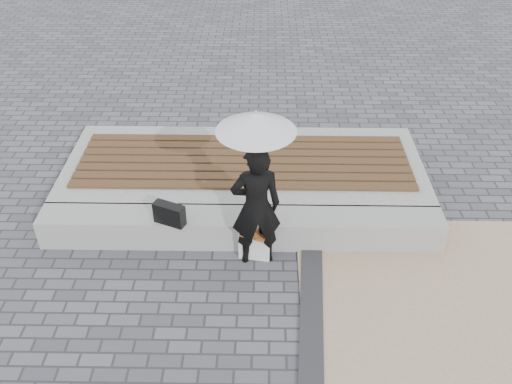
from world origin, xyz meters
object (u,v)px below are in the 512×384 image
woman (256,207)px  seating_ledge (241,227)px  parasol (256,122)px  canvas_tote (255,244)px  handbag (169,214)px

woman → seating_ledge: bearing=-69.3°
parasol → canvas_tote: parasol is taller
woman → canvas_tote: size_ratio=4.02×
handbag → canvas_tote: (1.02, -0.14, -0.34)m
woman → handbag: bearing=-18.3°
woman → canvas_tote: 0.60m
parasol → canvas_tote: (-0.01, 0.04, -1.69)m
parasol → handbag: size_ratio=2.84×
handbag → woman: bearing=13.6°
woman → parasol: bearing=180.0°
seating_ledge → handbag: (-0.84, -0.17, 0.33)m
seating_ledge → woman: size_ratio=3.14×
canvas_tote → seating_ledge: bearing=128.0°
parasol → canvas_tote: bearing=110.4°
woman → parasol: (0.00, 0.00, 1.09)m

